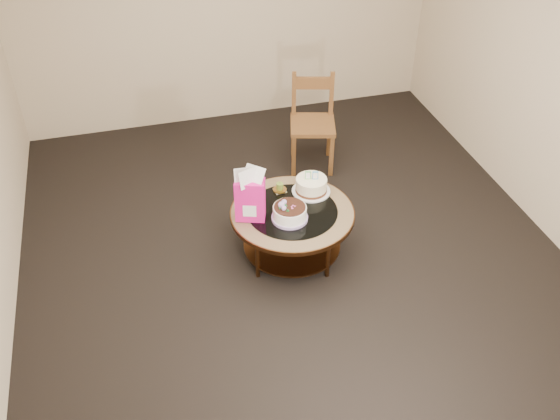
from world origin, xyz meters
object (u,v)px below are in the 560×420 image
object	(u,v)px
dining_chair	(313,122)
decorated_cake	(289,213)
cream_cake	(311,186)
gift_bag	(250,195)
coffee_table	(292,218)

from	to	relation	value
dining_chair	decorated_cake	bearing A→B (deg)	-98.97
dining_chair	cream_cake	bearing A→B (deg)	-92.66
cream_cake	gift_bag	distance (m)	0.63
cream_cake	decorated_cake	bearing A→B (deg)	-115.69
coffee_table	gift_bag	size ratio (longest dim) A/B	2.19
coffee_table	dining_chair	world-z (taller)	dining_chair
gift_bag	dining_chair	bearing A→B (deg)	73.28
dining_chair	coffee_table	bearing A→B (deg)	-98.67
cream_cake	gift_bag	size ratio (longest dim) A/B	0.70
cream_cake	dining_chair	xyz separation A→B (m)	(0.36, 1.09, -0.05)
gift_bag	decorated_cake	bearing A→B (deg)	0.94
cream_cake	gift_bag	world-z (taller)	gift_bag
coffee_table	gift_bag	xyz separation A→B (m)	(-0.35, -0.00, 0.31)
dining_chair	gift_bag	bearing A→B (deg)	-110.09
coffee_table	decorated_cake	xyz separation A→B (m)	(-0.05, -0.10, 0.14)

